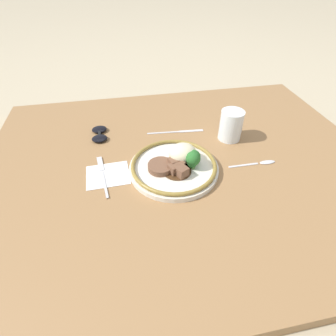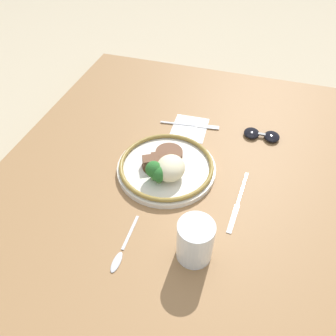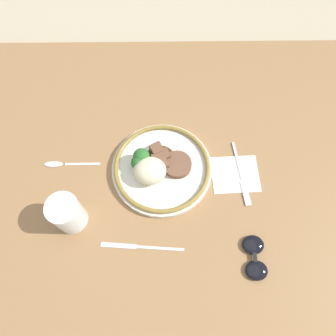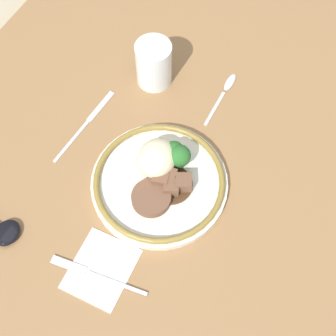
% 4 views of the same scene
% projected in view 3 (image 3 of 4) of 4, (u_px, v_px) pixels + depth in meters
% --- Properties ---
extents(ground_plane, '(8.00, 8.00, 0.00)m').
position_uv_depth(ground_plane, '(149.00, 188.00, 0.92)').
color(ground_plane, tan).
extents(dining_table, '(1.26, 1.00, 0.04)m').
position_uv_depth(dining_table, '(149.00, 185.00, 0.90)').
color(dining_table, olive).
rests_on(dining_table, ground).
extents(napkin, '(0.13, 0.11, 0.00)m').
position_uv_depth(napkin, '(235.00, 174.00, 0.89)').
color(napkin, white).
rests_on(napkin, dining_table).
extents(plate, '(0.27, 0.27, 0.08)m').
position_uv_depth(plate, '(159.00, 167.00, 0.88)').
color(plate, silver).
rests_on(plate, dining_table).
extents(juice_glass, '(0.08, 0.08, 0.11)m').
position_uv_depth(juice_glass, '(68.00, 214.00, 0.80)').
color(juice_glass, '#F4AD19').
rests_on(juice_glass, dining_table).
extents(fork, '(0.04, 0.19, 0.00)m').
position_uv_depth(fork, '(242.00, 179.00, 0.89)').
color(fork, silver).
rests_on(fork, napkin).
extents(knife, '(0.21, 0.03, 0.00)m').
position_uv_depth(knife, '(139.00, 247.00, 0.81)').
color(knife, silver).
rests_on(knife, dining_table).
extents(spoon, '(0.16, 0.02, 0.01)m').
position_uv_depth(spoon, '(61.00, 164.00, 0.90)').
color(spoon, silver).
rests_on(spoon, dining_table).
extents(sunglasses, '(0.06, 0.11, 0.02)m').
position_uv_depth(sunglasses, '(255.00, 257.00, 0.80)').
color(sunglasses, black).
rests_on(sunglasses, dining_table).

